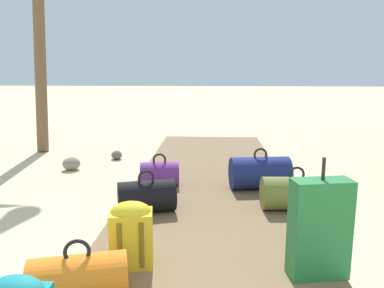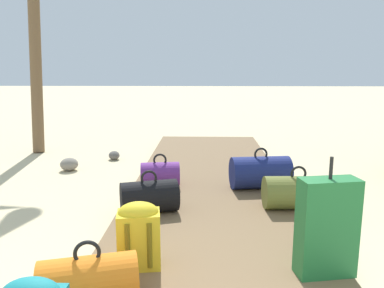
% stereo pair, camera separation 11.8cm
% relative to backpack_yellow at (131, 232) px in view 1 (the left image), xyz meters
% --- Properties ---
extents(ground_plane, '(60.00, 60.00, 0.00)m').
position_rel_backpack_yellow_xyz_m(ground_plane, '(0.55, 1.16, -0.34)').
color(ground_plane, beige).
extents(boardwalk, '(1.90, 7.11, 0.08)m').
position_rel_backpack_yellow_xyz_m(boardwalk, '(0.55, 1.87, -0.30)').
color(boardwalk, brown).
rests_on(boardwalk, ground).
extents(backpack_yellow, '(0.33, 0.26, 0.49)m').
position_rel_backpack_yellow_xyz_m(backpack_yellow, '(0.00, 0.00, 0.00)').
color(backpack_yellow, gold).
rests_on(backpack_yellow, boardwalk).
extents(duffel_bag_purple, '(0.50, 0.35, 0.41)m').
position_rel_backpack_yellow_xyz_m(duffel_bag_purple, '(-0.07, 1.95, -0.11)').
color(duffel_bag_purple, '#6B2D84').
rests_on(duffel_bag_purple, boardwalk).
extents(suitcase_green, '(0.42, 0.24, 0.84)m').
position_rel_backpack_yellow_xyz_m(suitcase_green, '(1.31, -0.07, 0.09)').
color(suitcase_green, '#237538').
rests_on(suitcase_green, boardwalk).
extents(duffel_bag_olive, '(0.70, 0.37, 0.45)m').
position_rel_backpack_yellow_xyz_m(duffel_bag_olive, '(1.42, 1.22, -0.08)').
color(duffel_bag_olive, olive).
rests_on(duffel_bag_olive, boardwalk).
extents(duffel_bag_black, '(0.63, 0.47, 0.43)m').
position_rel_backpack_yellow_xyz_m(duffel_bag_black, '(-0.08, 1.06, -0.09)').
color(duffel_bag_black, black).
rests_on(duffel_bag_black, boardwalk).
extents(duffel_bag_orange, '(0.65, 0.44, 0.41)m').
position_rel_backpack_yellow_xyz_m(duffel_bag_orange, '(-0.24, -0.45, -0.11)').
color(duffel_bag_orange, orange).
rests_on(duffel_bag_orange, boardwalk).
extents(duffel_bag_navy, '(0.74, 0.48, 0.50)m').
position_rel_backpack_yellow_xyz_m(duffel_bag_navy, '(1.14, 1.90, -0.06)').
color(duffel_bag_navy, navy).
rests_on(duffel_bag_navy, boardwalk).
extents(rock_left_far, '(0.36, 0.37, 0.19)m').
position_rel_backpack_yellow_xyz_m(rock_left_far, '(-1.54, 2.91, -0.24)').
color(rock_left_far, gray).
rests_on(rock_left_far, ground).
extents(rock_left_mid, '(0.23, 0.26, 0.14)m').
position_rel_backpack_yellow_xyz_m(rock_left_mid, '(-1.03, 3.63, -0.26)').
color(rock_left_mid, '#5B5651').
rests_on(rock_left_mid, ground).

